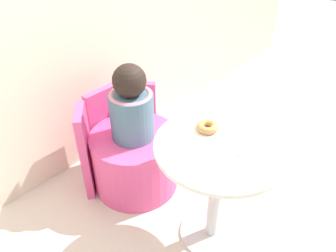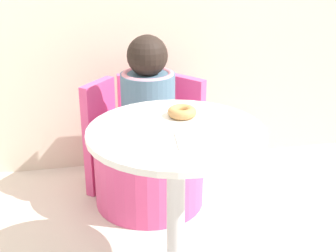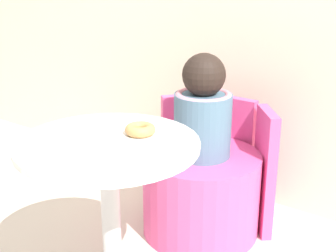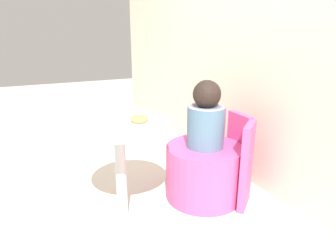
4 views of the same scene
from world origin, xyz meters
name	(u,v)px [view 3 (image 3 of 4)]	position (x,y,z in m)	size (l,w,h in m)	color
round_table	(110,186)	(0.08, -0.04, 0.51)	(0.67, 0.67, 0.69)	silver
tub_chair	(201,193)	(0.08, 0.61, 0.21)	(0.58, 0.58, 0.42)	#E54C8C
booth_backrest	(225,158)	(0.08, 0.85, 0.32)	(0.68, 0.25, 0.63)	#E54C8C
child_figure	(203,111)	(0.08, 0.61, 0.64)	(0.27, 0.27, 0.50)	slate
donut	(140,129)	(0.13, 0.08, 0.71)	(0.11, 0.11, 0.04)	tan
paper_napkin	(97,154)	(0.13, -0.15, 0.70)	(0.17, 0.17, 0.01)	white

